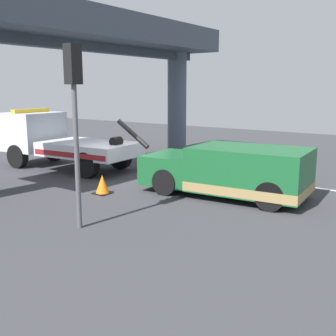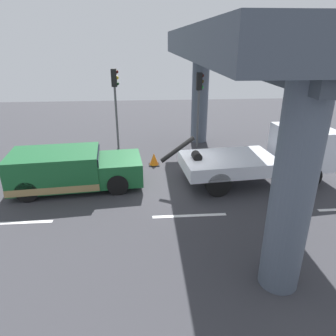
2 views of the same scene
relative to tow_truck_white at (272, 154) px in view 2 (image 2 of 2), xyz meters
name	(u,v)px [view 2 (image 2 of 2)]	position (x,y,z in m)	size (l,w,h in m)	color
ground_plane	(181,184)	(-3.90, -0.08, -1.25)	(60.00, 40.00, 0.10)	#38383D
lane_stripe_west	(13,223)	(-9.90, -2.73, -1.20)	(2.60, 0.16, 0.01)	silver
lane_stripe_mid	(190,216)	(-3.90, -2.73, -1.20)	(2.60, 0.16, 0.01)	silver
tow_truck_white	(272,154)	(0.00, 0.00, 0.00)	(7.34, 2.94, 2.46)	silver
towed_van_green	(71,170)	(-8.46, -0.08, -0.42)	(5.38, 2.65, 1.58)	#195B2D
overpass_structure	(231,56)	(-2.13, -0.08, 3.94)	(3.60, 14.00, 6.14)	#4C5666
traffic_light_near	(115,92)	(-6.88, 4.81, 1.96)	(0.39, 0.32, 4.33)	#515456
traffic_light_far	(199,94)	(-2.38, 4.81, 1.80)	(0.39, 0.32, 4.11)	#515456
traffic_cone_orange	(154,160)	(-4.98, 2.13, -0.91)	(0.51, 0.51, 0.61)	orange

